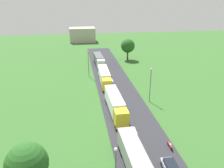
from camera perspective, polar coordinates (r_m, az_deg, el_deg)
name	(u,v)px	position (r m, az deg, el deg)	size (l,w,h in m)	color
road	(136,133)	(40.67, 6.28, -12.28)	(10.00, 140.00, 0.06)	#2B2B30
lane_marking_centre	(142,145)	(37.81, 7.74, -15.22)	(0.16, 120.14, 0.01)	white
truck_lead	(137,164)	(31.11, 6.51, -19.78)	(2.86, 13.78, 3.50)	blue
truck_second	(115,104)	(45.45, 0.87, -5.08)	(2.78, 13.30, 3.78)	yellow
truck_third	(104,76)	(61.45, -1.93, 2.01)	(2.72, 13.46, 3.50)	yellow
truck_fourth	(99,60)	(77.46, -3.38, 6.17)	(2.84, 12.41, 3.62)	white
car_second	(171,168)	(33.25, 14.93, -20.16)	(1.98, 4.48, 1.48)	#8C939E
motorcycle_courier	(170,146)	(37.73, 14.62, -14.99)	(0.28, 1.94, 0.91)	black
lamppost_second	(150,83)	(50.44, 9.81, 0.16)	(0.36, 0.36, 8.01)	slate
lamppost_third	(88,62)	(66.18, -6.07, 5.53)	(0.36, 0.36, 8.05)	slate
tree_oak	(128,46)	(84.70, 4.06, 9.71)	(5.17, 5.17, 7.96)	#513823
tree_birch	(27,164)	(27.18, -20.97, -18.59)	(4.68, 4.68, 8.04)	#513823
distant_building	(82,35)	(122.08, -7.59, 12.39)	(13.22, 8.81, 7.32)	#B2A899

